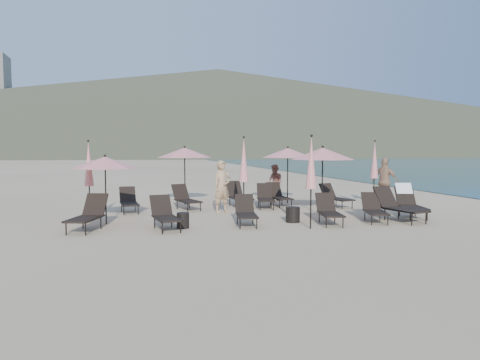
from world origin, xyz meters
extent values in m
plane|color=#D6BA8C|center=(0.00, 0.00, 0.00)|extent=(800.00, 800.00, 0.00)
cone|color=brown|center=(60.00, 300.00, 27.50)|extent=(690.00, 690.00, 55.00)
cone|color=brown|center=(190.00, 330.00, 16.00)|extent=(280.00, 280.00, 32.00)
cube|color=beige|center=(-45.00, 310.00, 19.00)|extent=(18.00, 16.00, 38.00)
cube|color=black|center=(-6.19, 0.25, 0.35)|extent=(0.99, 1.34, 0.05)
cube|color=black|center=(-5.92, 1.02, 0.65)|extent=(0.74, 0.64, 0.62)
cylinder|color=black|center=(-6.61, -0.13, 0.17)|extent=(0.04, 0.04, 0.34)
cylinder|color=black|center=(-6.26, 0.84, 0.17)|extent=(0.04, 0.04, 0.34)
cylinder|color=black|center=(-6.12, -0.31, 0.17)|extent=(0.04, 0.04, 0.34)
cylinder|color=black|center=(-5.77, 0.67, 0.17)|extent=(0.04, 0.04, 0.34)
cube|color=black|center=(-6.46, 0.40, 0.36)|extent=(0.49, 1.29, 0.04)
cube|color=black|center=(-5.89, 0.20, 0.36)|extent=(0.49, 1.29, 0.04)
cube|color=black|center=(-3.99, -0.12, 0.33)|extent=(0.74, 1.21, 0.05)
cube|color=black|center=(-4.09, 0.64, 0.61)|extent=(0.64, 0.51, 0.59)
cylinder|color=black|center=(-4.17, -0.62, 0.16)|extent=(0.03, 0.03, 0.32)
cylinder|color=black|center=(-4.30, 0.35, 0.16)|extent=(0.03, 0.03, 0.32)
cylinder|color=black|center=(-3.68, -0.55, 0.16)|extent=(0.03, 0.03, 0.32)
cylinder|color=black|center=(-3.81, 0.42, 0.16)|extent=(0.03, 0.03, 0.32)
cube|color=black|center=(-4.28, -0.11, 0.34)|extent=(0.21, 1.28, 0.04)
cube|color=black|center=(-3.72, -0.03, 0.34)|extent=(0.21, 1.28, 0.04)
cube|color=black|center=(-1.70, 0.00, 0.31)|extent=(0.72, 1.16, 0.04)
cube|color=black|center=(-1.58, 0.72, 0.58)|extent=(0.62, 0.49, 0.56)
cylinder|color=black|center=(-2.00, -0.40, 0.15)|extent=(0.03, 0.03, 0.31)
cylinder|color=black|center=(-1.85, 0.51, 0.15)|extent=(0.03, 0.03, 0.31)
cylinder|color=black|center=(-1.54, -0.48, 0.15)|extent=(0.03, 0.03, 0.31)
cylinder|color=black|center=(-1.39, 0.44, 0.15)|extent=(0.03, 0.03, 0.31)
cube|color=black|center=(-1.96, 0.09, 0.32)|extent=(0.23, 1.20, 0.04)
cube|color=black|center=(-1.42, 0.00, 0.32)|extent=(0.23, 1.20, 0.04)
cube|color=black|center=(0.75, -0.40, 0.32)|extent=(0.79, 1.20, 0.05)
cube|color=black|center=(0.90, 0.33, 0.59)|extent=(0.64, 0.53, 0.57)
cylinder|color=black|center=(0.42, -0.80, 0.16)|extent=(0.03, 0.03, 0.31)
cylinder|color=black|center=(0.62, 0.13, 0.16)|extent=(0.03, 0.03, 0.31)
cylinder|color=black|center=(0.89, -0.90, 0.16)|extent=(0.03, 0.03, 0.31)
cylinder|color=black|center=(1.09, 0.03, 0.16)|extent=(0.03, 0.03, 0.31)
cube|color=black|center=(0.49, -0.29, 0.33)|extent=(0.29, 1.22, 0.04)
cube|color=black|center=(1.03, -0.41, 0.33)|extent=(0.29, 1.22, 0.04)
cube|color=black|center=(2.26, -0.35, 0.31)|extent=(0.85, 1.19, 0.04)
cube|color=black|center=(2.47, 0.34, 0.58)|extent=(0.65, 0.55, 0.55)
cylinder|color=black|center=(1.91, -0.71, 0.15)|extent=(0.03, 0.03, 0.31)
cylinder|color=black|center=(2.18, 0.17, 0.15)|extent=(0.03, 0.03, 0.31)
cylinder|color=black|center=(2.35, -0.85, 0.15)|extent=(0.03, 0.03, 0.31)
cylinder|color=black|center=(2.62, 0.04, 0.15)|extent=(0.03, 0.03, 0.31)
cube|color=black|center=(2.02, -0.23, 0.32)|extent=(0.39, 1.17, 0.04)
cube|color=black|center=(2.53, -0.39, 0.32)|extent=(0.39, 1.17, 0.04)
cube|color=black|center=(3.19, -0.46, 0.38)|extent=(0.90, 1.40, 0.05)
cube|color=black|center=(3.02, 0.40, 0.70)|extent=(0.75, 0.61, 0.67)
cylinder|color=black|center=(3.01, -1.05, 0.18)|extent=(0.04, 0.04, 0.37)
cylinder|color=black|center=(2.80, 0.05, 0.18)|extent=(0.04, 0.04, 0.37)
cylinder|color=black|center=(3.57, -0.94, 0.18)|extent=(0.04, 0.04, 0.37)
cylinder|color=black|center=(3.36, 0.15, 0.18)|extent=(0.04, 0.04, 0.37)
cube|color=black|center=(2.86, -0.47, 0.39)|extent=(0.32, 1.44, 0.04)
cube|color=black|center=(3.50, -0.35, 0.39)|extent=(0.32, 1.44, 0.04)
cube|color=black|center=(-4.92, 3.66, 0.32)|extent=(0.64, 1.13, 0.05)
cube|color=black|center=(-4.98, 4.39, 0.58)|extent=(0.59, 0.45, 0.56)
cylinder|color=black|center=(-5.12, 3.20, 0.15)|extent=(0.03, 0.03, 0.31)
cylinder|color=black|center=(-5.19, 4.13, 0.15)|extent=(0.03, 0.03, 0.31)
cylinder|color=black|center=(-4.65, 3.23, 0.15)|extent=(0.03, 0.03, 0.31)
cylinder|color=black|center=(-4.72, 4.16, 0.15)|extent=(0.03, 0.03, 0.31)
cube|color=black|center=(-5.20, 3.69, 0.33)|extent=(0.13, 1.22, 0.04)
cube|color=black|center=(-4.65, 3.73, 0.33)|extent=(0.13, 1.22, 0.04)
cube|color=black|center=(-2.83, 3.92, 0.33)|extent=(0.87, 1.24, 0.05)
cube|color=black|center=(-3.03, 4.65, 0.61)|extent=(0.68, 0.57, 0.58)
cylinder|color=black|center=(-2.93, 3.40, 0.16)|extent=(0.03, 0.03, 0.32)
cylinder|color=black|center=(-3.20, 4.33, 0.16)|extent=(0.03, 0.03, 0.32)
cylinder|color=black|center=(-2.46, 3.53, 0.16)|extent=(0.03, 0.03, 0.32)
cylinder|color=black|center=(-2.73, 4.46, 0.16)|extent=(0.03, 0.03, 0.32)
cube|color=black|center=(-3.11, 3.88, 0.34)|extent=(0.38, 1.23, 0.04)
cube|color=black|center=(-2.57, 4.04, 0.34)|extent=(0.38, 1.23, 0.04)
cube|color=black|center=(-0.78, 4.25, 0.35)|extent=(0.72, 1.24, 0.05)
cube|color=black|center=(-0.86, 5.05, 0.64)|extent=(0.66, 0.51, 0.61)
cylinder|color=black|center=(-1.00, 3.73, 0.17)|extent=(0.04, 0.04, 0.34)
cylinder|color=black|center=(-1.09, 4.75, 0.17)|extent=(0.04, 0.04, 0.34)
cylinder|color=black|center=(-0.48, 3.78, 0.17)|extent=(0.04, 0.04, 0.34)
cylinder|color=black|center=(-0.58, 4.80, 0.17)|extent=(0.04, 0.04, 0.34)
cube|color=black|center=(-1.09, 4.27, 0.36)|extent=(0.16, 1.34, 0.04)
cube|color=black|center=(-0.49, 4.33, 0.36)|extent=(0.16, 1.34, 0.04)
cube|color=black|center=(0.03, 3.63, 0.33)|extent=(0.82, 1.22, 0.05)
cube|color=black|center=(0.20, 4.37, 0.60)|extent=(0.66, 0.55, 0.58)
cylinder|color=black|center=(-0.32, 3.23, 0.16)|extent=(0.03, 0.03, 0.32)
cylinder|color=black|center=(-0.10, 4.17, 0.16)|extent=(0.03, 0.03, 0.32)
cylinder|color=black|center=(0.16, 3.12, 0.16)|extent=(0.03, 0.03, 0.32)
cylinder|color=black|center=(0.38, 4.06, 0.16)|extent=(0.03, 0.03, 0.32)
cube|color=black|center=(-0.23, 3.74, 0.34)|extent=(0.32, 1.24, 0.04)
cube|color=black|center=(0.31, 3.61, 0.34)|extent=(0.32, 1.24, 0.04)
cube|color=black|center=(0.78, 4.09, 0.32)|extent=(0.63, 1.14, 0.05)
cube|color=black|center=(0.75, 4.84, 0.60)|extent=(0.60, 0.45, 0.57)
cylinder|color=black|center=(0.57, 3.62, 0.16)|extent=(0.03, 0.03, 0.32)
cylinder|color=black|center=(0.52, 4.57, 0.16)|extent=(0.03, 0.03, 0.32)
cylinder|color=black|center=(1.05, 3.64, 0.16)|extent=(0.03, 0.03, 0.32)
cylinder|color=black|center=(1.00, 4.60, 0.16)|extent=(0.03, 0.03, 0.32)
cube|color=black|center=(0.50, 4.12, 0.33)|extent=(0.10, 1.25, 0.04)
cube|color=black|center=(1.06, 4.15, 0.33)|extent=(0.10, 1.25, 0.04)
cube|color=black|center=(2.82, 3.23, 0.32)|extent=(0.79, 1.19, 0.05)
cube|color=black|center=(2.66, 3.95, 0.59)|extent=(0.64, 0.53, 0.57)
cylinder|color=black|center=(2.68, 2.73, 0.16)|extent=(0.03, 0.03, 0.31)
cylinder|color=black|center=(2.48, 3.65, 0.16)|extent=(0.03, 0.03, 0.31)
cylinder|color=black|center=(3.15, 2.83, 0.16)|extent=(0.03, 0.03, 0.31)
cylinder|color=black|center=(2.94, 3.75, 0.16)|extent=(0.03, 0.03, 0.31)
cube|color=black|center=(2.54, 3.21, 0.33)|extent=(0.30, 1.21, 0.04)
cube|color=black|center=(3.07, 3.33, 0.33)|extent=(0.30, 1.21, 0.04)
cube|color=black|center=(3.89, 0.16, 0.35)|extent=(0.92, 1.32, 0.05)
cube|color=black|center=(4.11, 0.94, 0.65)|extent=(0.72, 0.60, 0.62)
cylinder|color=black|center=(3.51, -0.25, 0.17)|extent=(0.04, 0.04, 0.34)
cylinder|color=black|center=(3.78, 0.74, 0.17)|extent=(0.04, 0.04, 0.34)
cylinder|color=black|center=(4.01, -0.39, 0.17)|extent=(0.04, 0.04, 0.34)
cylinder|color=black|center=(4.28, 0.60, 0.17)|extent=(0.04, 0.04, 0.34)
cube|color=black|center=(3.62, 0.29, 0.36)|extent=(0.40, 1.31, 0.04)
cube|color=black|center=(4.20, 0.13, 0.36)|extent=(0.40, 1.31, 0.04)
cube|color=white|center=(4.15, 1.08, 0.88)|extent=(0.60, 0.41, 0.37)
cylinder|color=black|center=(-5.65, 1.48, 0.96)|extent=(0.04, 0.04, 1.93)
cone|color=pink|center=(-5.65, 1.48, 1.84)|extent=(1.93, 1.93, 0.35)
sphere|color=black|center=(-5.65, 1.48, 2.04)|extent=(0.07, 0.07, 0.07)
cylinder|color=black|center=(1.31, 1.46, 1.09)|extent=(0.05, 0.05, 2.18)
cone|color=pink|center=(1.31, 1.46, 2.08)|extent=(2.18, 2.18, 0.39)
sphere|color=black|center=(1.31, 1.46, 2.31)|extent=(0.08, 0.08, 0.08)
cylinder|color=black|center=(-2.73, 5.63, 1.09)|extent=(0.05, 0.05, 2.18)
cone|color=pink|center=(-2.73, 5.63, 2.08)|extent=(2.18, 2.18, 0.39)
sphere|color=black|center=(-2.73, 5.63, 2.31)|extent=(0.08, 0.08, 0.08)
cylinder|color=black|center=(1.44, 5.16, 1.08)|extent=(0.05, 0.05, 2.17)
cone|color=pink|center=(1.44, 5.16, 2.07)|extent=(2.17, 2.17, 0.39)
sphere|color=black|center=(1.44, 5.16, 2.29)|extent=(0.08, 0.08, 0.08)
cylinder|color=black|center=(-0.06, -0.81, 0.57)|extent=(0.04, 0.04, 1.13)
cone|color=pink|center=(-0.06, -0.81, 1.86)|extent=(0.31, 0.31, 1.44)
sphere|color=black|center=(-0.06, -0.81, 2.61)|extent=(0.07, 0.07, 0.07)
cylinder|color=black|center=(4.24, 3.17, 0.55)|extent=(0.04, 0.04, 1.10)
cone|color=pink|center=(4.24, 3.17, 1.80)|extent=(0.30, 0.30, 1.40)
sphere|color=black|center=(4.24, 3.17, 2.54)|extent=(0.07, 0.07, 0.07)
cylinder|color=black|center=(-6.17, 2.37, 0.54)|extent=(0.04, 0.04, 1.08)
cone|color=pink|center=(-6.17, 2.37, 1.77)|extent=(0.29, 0.29, 1.38)
sphere|color=black|center=(-6.17, 2.37, 2.49)|extent=(0.07, 0.07, 0.07)
cylinder|color=black|center=(-1.23, 2.12, 0.57)|extent=(0.04, 0.04, 1.14)
cone|color=pink|center=(-1.23, 2.12, 1.86)|extent=(0.31, 0.31, 1.45)
sphere|color=black|center=(-1.23, 2.12, 2.62)|extent=(0.07, 0.07, 0.07)
cylinder|color=black|center=(-3.52, 0.18, 0.22)|extent=(0.36, 0.36, 0.44)
cylinder|color=black|center=(-0.13, 0.41, 0.23)|extent=(0.43, 0.43, 0.47)
imported|color=tan|center=(-1.77, 3.04, 0.92)|extent=(0.78, 0.64, 1.83)
imported|color=#A36654|center=(1.24, 6.19, 0.78)|extent=(0.78, 0.89, 1.55)
imported|color=tan|center=(4.98, 3.60, 0.94)|extent=(0.97, 1.18, 1.88)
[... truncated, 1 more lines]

